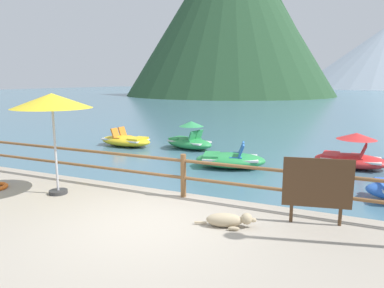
{
  "coord_description": "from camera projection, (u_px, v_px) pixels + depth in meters",
  "views": [
    {
      "loc": [
        3.17,
        -5.1,
        2.91
      ],
      "look_at": [
        -1.33,
        5.0,
        0.9
      ],
      "focal_mm": 32.84,
      "sensor_mm": 36.0,
      "label": 1
    }
  ],
  "objects": [
    {
      "name": "pedal_boat_5",
      "position": [
        126.0,
        141.0,
        15.77
      ],
      "size": [
        2.63,
        1.43,
        0.81
      ],
      "color": "yellow",
      "rests_on": "ground"
    },
    {
      "name": "pedal_boat_2",
      "position": [
        351.0,
        156.0,
        11.85
      ],
      "size": [
        2.42,
        1.48,
        1.19
      ],
      "color": "red",
      "rests_on": "ground"
    },
    {
      "name": "pedal_boat_0",
      "position": [
        230.0,
        160.0,
        11.89
      ],
      "size": [
        2.62,
        1.93,
        0.83
      ],
      "color": "green",
      "rests_on": "ground"
    },
    {
      "name": "cliff_headland",
      "position": [
        238.0,
        17.0,
        67.75
      ],
      "size": [
        40.28,
        40.28,
        31.89
      ],
      "color": "#284C2D",
      "rests_on": "ground"
    },
    {
      "name": "pedal_boat_1",
      "position": [
        189.0,
        140.0,
        15.1
      ],
      "size": [
        2.44,
        1.61,
        1.2
      ],
      "color": "green",
      "rests_on": "ground"
    },
    {
      "name": "beach_umbrella",
      "position": [
        52.0,
        102.0,
        7.52
      ],
      "size": [
        1.7,
        1.7,
        2.24
      ],
      "color": "#B2B2B7",
      "rests_on": "promenade_dock"
    },
    {
      "name": "sign_board",
      "position": [
        317.0,
        184.0,
        6.11
      ],
      "size": [
        1.16,
        0.27,
        1.19
      ],
      "color": "silver",
      "rests_on": "promenade_dock"
    },
    {
      "name": "dock_railing",
      "position": [
        183.0,
        171.0,
        7.59
      ],
      "size": [
        23.92,
        0.12,
        0.95
      ],
      "color": "brown",
      "rests_on": "promenade_dock"
    },
    {
      "name": "dog_resting",
      "position": [
        229.0,
        220.0,
        6.09
      ],
      "size": [
        1.06,
        0.49,
        0.26
      ],
      "color": "tan",
      "rests_on": "promenade_dock"
    },
    {
      "name": "ground_plane",
      "position": [
        320.0,
        105.0,
        42.31
      ],
      "size": [
        200.0,
        200.0,
        0.0
      ],
      "primitive_type": "plane",
      "color": "#477084"
    }
  ]
}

